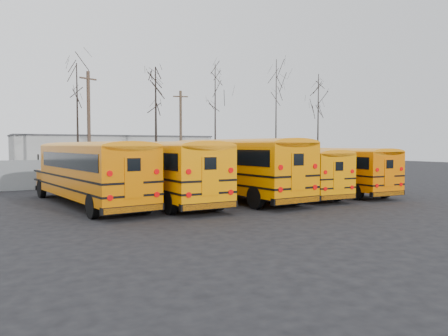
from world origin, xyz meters
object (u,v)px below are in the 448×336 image
bus_d (287,168)px  bus_e (332,166)px  bus_b (163,167)px  utility_pole_right (181,132)px  bus_a (91,168)px  utility_pole_left (89,126)px  bus_c (232,163)px

bus_d → bus_e: 3.39m
bus_b → utility_pole_right: size_ratio=1.41×
bus_b → bus_e: 10.93m
bus_a → utility_pole_left: 14.57m
bus_d → bus_a: bearing=176.2°
bus_e → utility_pole_left: utility_pole_left is taller
bus_c → utility_pole_right: utility_pole_right is taller
bus_e → utility_pole_left: size_ratio=1.17×
bus_b → utility_pole_left: size_ratio=1.31×
bus_a → bus_c: (7.48, -0.89, 0.10)m
bus_d → utility_pole_left: utility_pole_left is taller
bus_c → bus_b: bearing=173.5°
bus_d → utility_pole_left: size_ratio=1.14×
bus_b → bus_c: 4.01m
utility_pole_right → bus_a: bearing=-111.3°
bus_a → utility_pole_left: bearing=72.0°
utility_pole_left → utility_pole_right: 9.91m
bus_c → bus_d: 3.55m
bus_d → bus_b: bearing=178.1°
bus_a → bus_e: (14.37, -1.42, -0.20)m
bus_b → utility_pole_right: bearing=62.9°
bus_d → bus_c: bearing=176.7°
bus_b → bus_a: bearing=168.8°
bus_e → utility_pole_right: 18.89m
bus_d → utility_pole_left: 17.49m
bus_a → bus_c: bus_c is taller
bus_b → utility_pole_left: utility_pole_left is taller
bus_d → utility_pole_left: bearing=120.4°
bus_d → utility_pole_right: size_ratio=1.23×
bus_b → bus_c: bearing=-4.1°
bus_e → bus_c: bearing=178.7°
bus_a → bus_b: (3.48, -0.65, 0.01)m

